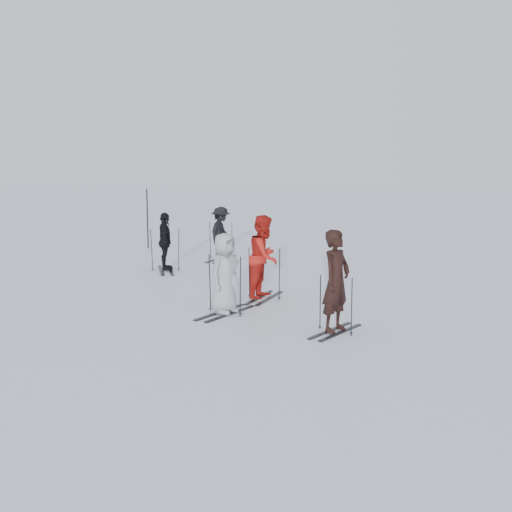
{
  "coord_description": "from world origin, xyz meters",
  "views": [
    {
      "loc": [
        1.66,
        -14.57,
        3.42
      ],
      "look_at": [
        0.0,
        1.0,
        1.0
      ],
      "focal_mm": 45.0,
      "sensor_mm": 36.0,
      "label": 1
    }
  ],
  "objects": [
    {
      "name": "skier_red",
      "position": [
        0.23,
        0.7,
        1.01
      ],
      "size": [
        1.0,
        1.15,
        2.01
      ],
      "primitive_type": "imported",
      "rotation": [
        0.0,
        0.0,
        1.3
      ],
      "color": "#B51C14",
      "rests_on": "ground"
    },
    {
      "name": "skier_uphill_far",
      "position": [
        -1.78,
        6.55,
        0.88
      ],
      "size": [
        0.94,
        1.27,
        1.75
      ],
      "primitive_type": "imported",
      "rotation": [
        0.0,
        0.0,
        1.29
      ],
      "color": "black",
      "rests_on": "ground"
    },
    {
      "name": "skier_uphill_left",
      "position": [
        -3.11,
        4.21,
        0.87
      ],
      "size": [
        0.71,
        1.1,
        1.75
      ],
      "primitive_type": "imported",
      "rotation": [
        0.0,
        0.0,
        1.88
      ],
      "color": "black",
      "rests_on": "ground"
    },
    {
      "name": "skier_grey",
      "position": [
        -0.48,
        -0.92,
        0.88
      ],
      "size": [
        0.89,
        1.02,
        1.76
      ],
      "primitive_type": "imported",
      "rotation": [
        0.0,
        0.0,
        1.1
      ],
      "color": "#9BA1A3",
      "rests_on": "ground"
    },
    {
      "name": "skier_near_dark",
      "position": [
        1.92,
        -2.2,
        1.0
      ],
      "size": [
        0.79,
        0.87,
        2.01
      ],
      "primitive_type": "imported",
      "rotation": [
        0.0,
        0.0,
        1.02
      ],
      "color": "black",
      "rests_on": "ground"
    },
    {
      "name": "skis_near_dark",
      "position": [
        1.92,
        -2.2,
        0.58
      ],
      "size": [
        1.8,
        1.55,
        1.16
      ],
      "primitive_type": null,
      "rotation": [
        0.0,
        0.0,
        1.02
      ],
      "color": "black",
      "rests_on": "ground"
    },
    {
      "name": "skis_red",
      "position": [
        0.23,
        0.7,
        0.64
      ],
      "size": [
        1.95,
        1.37,
        1.28
      ],
      "primitive_type": null,
      "rotation": [
        0.0,
        0.0,
        1.3
      ],
      "color": "black",
      "rests_on": "ground"
    },
    {
      "name": "skis_uphill_far",
      "position": [
        -1.78,
        6.55,
        0.66
      ],
      "size": [
        1.99,
        1.41,
        1.31
      ],
      "primitive_type": null,
      "rotation": [
        0.0,
        0.0,
        1.29
      ],
      "color": "black",
      "rests_on": "ground"
    },
    {
      "name": "skis_grey",
      "position": [
        -0.48,
        -0.92,
        0.67
      ],
      "size": [
        2.09,
        1.71,
        1.35
      ],
      "primitive_type": null,
      "rotation": [
        0.0,
        0.0,
        1.1
      ],
      "color": "black",
      "rests_on": "ground"
    },
    {
      "name": "skis_uphill_left",
      "position": [
        -3.11,
        4.21,
        0.66
      ],
      "size": [
        2.02,
        1.46,
        1.32
      ],
      "primitive_type": null,
      "rotation": [
        0.0,
        0.0,
        1.88
      ],
      "color": "black",
      "rests_on": "ground"
    },
    {
      "name": "ground",
      "position": [
        0.0,
        0.0,
        0.0
      ],
      "size": [
        120.0,
        120.0,
        0.0
      ],
      "primitive_type": "plane",
      "color": "silver",
      "rests_on": "ground"
    },
    {
      "name": "piste_marker",
      "position": [
        -4.96,
        8.91,
        1.12
      ],
      "size": [
        0.06,
        0.06,
        2.25
      ],
      "primitive_type": "cylinder",
      "rotation": [
        0.0,
        0.0,
        0.14
      ],
      "color": "black",
      "rests_on": "ground"
    }
  ]
}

